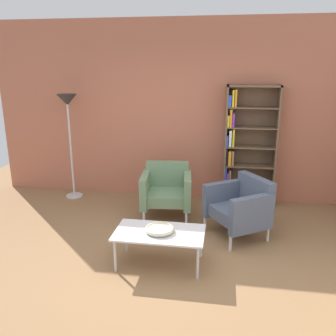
{
  "coord_description": "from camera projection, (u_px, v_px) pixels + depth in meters",
  "views": [
    {
      "loc": [
        0.68,
        -3.36,
        2.19
      ],
      "look_at": [
        0.01,
        0.84,
        0.95
      ],
      "focal_mm": 38.03,
      "sensor_mm": 36.0,
      "label": 1
    }
  ],
  "objects": [
    {
      "name": "decorative_bowl",
      "position": [
        159.0,
        229.0,
        3.95
      ],
      "size": [
        0.32,
        0.32,
        0.05
      ],
      "color": "beige",
      "rests_on": "coffee_table_low"
    },
    {
      "name": "armchair_corner_red",
      "position": [
        241.0,
        206.0,
        4.65
      ],
      "size": [
        0.93,
        0.94,
        0.78
      ],
      "rotation": [
        0.0,
        0.0,
        -0.97
      ],
      "color": "#4C566B",
      "rests_on": "ground_plane"
    },
    {
      "name": "floor_lamp_torchiere",
      "position": [
        68.0,
        112.0,
        5.75
      ],
      "size": [
        0.32,
        0.32,
        1.74
      ],
      "color": "silver",
      "rests_on": "ground_plane"
    },
    {
      "name": "armchair_spare_guest",
      "position": [
        167.0,
        189.0,
        5.26
      ],
      "size": [
        0.78,
        0.73,
        0.78
      ],
      "rotation": [
        0.0,
        0.0,
        0.1
      ],
      "color": "slate",
      "rests_on": "ground_plane"
    },
    {
      "name": "brick_back_panel",
      "position": [
        183.0,
        112.0,
        5.83
      ],
      "size": [
        6.4,
        0.12,
        2.9
      ],
      "primitive_type": "cube",
      "color": "#B2664C",
      "rests_on": "ground_plane"
    },
    {
      "name": "ground_plane",
      "position": [
        155.0,
        272.0,
        3.9
      ],
      "size": [
        8.32,
        8.32,
        0.0
      ],
      "primitive_type": "plane",
      "color": "olive"
    },
    {
      "name": "bookshelf_tall",
      "position": [
        246.0,
        147.0,
        5.62
      ],
      "size": [
        0.8,
        0.3,
        1.9
      ],
      "color": "brown",
      "rests_on": "ground_plane"
    },
    {
      "name": "coffee_table_low",
      "position": [
        159.0,
        234.0,
        3.96
      ],
      "size": [
        1.0,
        0.56,
        0.4
      ],
      "color": "silver",
      "rests_on": "ground_plane"
    }
  ]
}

